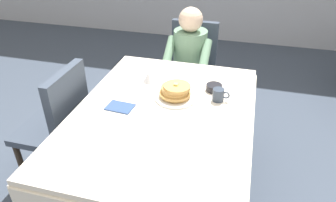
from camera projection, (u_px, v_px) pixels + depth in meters
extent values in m
plane|color=#3D4756|center=(163.00, 193.00, 2.35)|extent=(14.00, 14.00, 0.00)
cube|color=silver|center=(163.00, 114.00, 1.97)|extent=(1.10, 1.50, 0.04)
cube|color=silver|center=(187.00, 77.00, 2.65)|extent=(1.10, 0.01, 0.18)
cube|color=silver|center=(85.00, 116.00, 2.15)|extent=(0.01, 1.50, 0.18)
cube|color=silver|center=(250.00, 142.00, 1.91)|extent=(0.01, 1.50, 0.18)
cylinder|color=brown|center=(133.00, 100.00, 2.82)|extent=(0.07, 0.07, 0.70)
cylinder|color=brown|center=(239.00, 115.00, 2.62)|extent=(0.07, 0.07, 0.70)
cube|color=#384251|center=(189.00, 79.00, 3.02)|extent=(0.44, 0.44, 0.05)
cube|color=#384251|center=(194.00, 45.00, 3.04)|extent=(0.44, 0.06, 0.48)
cylinder|color=#2D2319|center=(203.00, 111.00, 2.95)|extent=(0.04, 0.04, 0.40)
cylinder|color=#2D2319|center=(166.00, 105.00, 3.03)|extent=(0.04, 0.04, 0.40)
cylinder|color=#2D2319|center=(209.00, 92.00, 3.24)|extent=(0.04, 0.04, 0.40)
cylinder|color=#2D2319|center=(175.00, 88.00, 3.32)|extent=(0.04, 0.04, 0.40)
cylinder|color=gray|center=(190.00, 55.00, 2.87)|extent=(0.30, 0.30, 0.46)
sphere|color=beige|center=(191.00, 20.00, 2.67)|extent=(0.21, 0.21, 0.21)
cylinder|color=gray|center=(205.00, 56.00, 2.68)|extent=(0.08, 0.29, 0.23)
cylinder|color=gray|center=(169.00, 52.00, 2.75)|extent=(0.08, 0.29, 0.23)
cylinder|color=#383D51|center=(192.00, 108.00, 2.94)|extent=(0.10, 0.10, 0.45)
cylinder|color=#383D51|center=(176.00, 106.00, 2.98)|extent=(0.10, 0.10, 0.45)
cube|color=#384251|center=(50.00, 130.00, 2.32)|extent=(0.44, 0.44, 0.05)
cube|color=#384251|center=(68.00, 104.00, 2.14)|extent=(0.06, 0.44, 0.48)
cylinder|color=#2D2319|center=(21.00, 164.00, 2.33)|extent=(0.04, 0.04, 0.40)
cylinder|color=#2D2319|center=(49.00, 136.00, 2.63)|extent=(0.04, 0.04, 0.40)
cylinder|color=#2D2319|center=(64.00, 174.00, 2.25)|extent=(0.04, 0.04, 0.40)
cylinder|color=#2D2319|center=(88.00, 143.00, 2.55)|extent=(0.04, 0.04, 0.40)
cylinder|color=white|center=(176.00, 97.00, 2.09)|extent=(0.28, 0.28, 0.02)
cylinder|color=tan|center=(176.00, 95.00, 2.09)|extent=(0.18, 0.18, 0.02)
cylinder|color=tan|center=(175.00, 93.00, 2.07)|extent=(0.21, 0.21, 0.02)
cylinder|color=tan|center=(175.00, 91.00, 2.06)|extent=(0.18, 0.18, 0.02)
cylinder|color=tan|center=(175.00, 88.00, 2.06)|extent=(0.19, 0.19, 0.02)
cylinder|color=tan|center=(177.00, 86.00, 2.05)|extent=(0.18, 0.18, 0.02)
cube|color=#F4E072|center=(176.00, 84.00, 2.04)|extent=(0.03, 0.03, 0.01)
cylinder|color=#333D4C|center=(218.00, 95.00, 2.06)|extent=(0.08, 0.08, 0.08)
torus|color=#333D4C|center=(226.00, 95.00, 2.04)|extent=(0.05, 0.01, 0.05)
cylinder|color=black|center=(214.00, 88.00, 2.18)|extent=(0.11, 0.11, 0.04)
cone|color=silver|center=(148.00, 78.00, 2.28)|extent=(0.08, 0.08, 0.07)
cube|color=silver|center=(148.00, 96.00, 2.12)|extent=(0.03, 0.18, 0.00)
cube|color=silver|center=(203.00, 104.00, 2.04)|extent=(0.02, 0.20, 0.00)
cube|color=silver|center=(157.00, 121.00, 1.88)|extent=(0.15, 0.02, 0.00)
cube|color=#334C7F|center=(120.00, 107.00, 2.00)|extent=(0.18, 0.13, 0.01)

